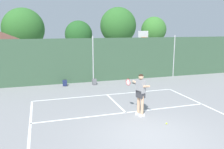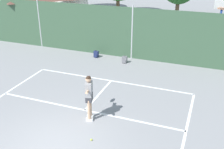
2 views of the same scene
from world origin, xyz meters
name	(u,v)px [view 2 (image 2 of 2)]	position (x,y,z in m)	size (l,w,h in m)	color
ground_plane	(53,147)	(0.00, 0.00, 0.00)	(120.00, 120.00, 0.00)	gray
court_markings	(62,135)	(0.00, 0.65, 0.00)	(8.30, 11.10, 0.01)	white
chainlink_fence	(132,34)	(0.00, 9.00, 1.55)	(26.09, 0.09, 3.24)	#38563D
basketball_hoop	(220,20)	(4.78, 11.11, 2.31)	(0.90, 0.67, 3.55)	#284CB2
clubhouse_building	(43,2)	(-8.65, 12.71, 2.33)	(5.86, 5.80, 4.49)	silver
tennis_player	(89,94)	(0.47, 1.97, 1.11)	(0.56, 1.36, 1.85)	silver
tennis_ball	(91,140)	(1.08, 0.76, 0.03)	(0.07, 0.07, 0.07)	#CCE033
backpack_navy	(96,54)	(-2.09, 8.34, 0.19)	(0.29, 0.26, 0.46)	navy
backpack_grey	(125,60)	(-0.14, 8.09, 0.19)	(0.28, 0.24, 0.46)	slate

